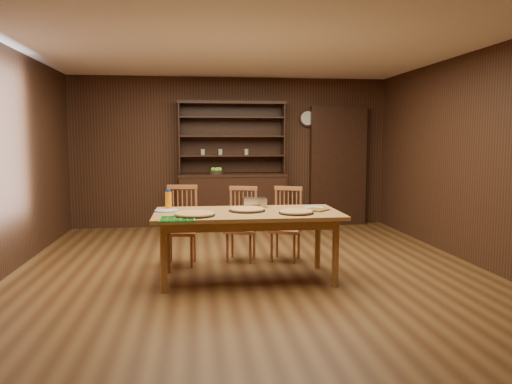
{
  "coord_description": "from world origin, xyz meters",
  "views": [
    {
      "loc": [
        -0.64,
        -5.76,
        1.54
      ],
      "look_at": [
        0.12,
        0.4,
        0.87
      ],
      "focal_mm": 35.0,
      "sensor_mm": 36.0,
      "label": 1
    }
  ],
  "objects": [
    {
      "name": "fruit_bowl",
      "position": [
        -0.28,
        2.69,
        0.99
      ],
      "size": [
        0.26,
        0.26,
        0.12
      ],
      "color": "black",
      "rests_on": "china_hutch"
    },
    {
      "name": "wall_clock",
      "position": [
        1.35,
        2.96,
        1.9
      ],
      "size": [
        0.3,
        0.05,
        0.3
      ],
      "color": "black",
      "rests_on": "room_shell"
    },
    {
      "name": "chair_right",
      "position": [
        0.52,
        0.42,
        0.49
      ],
      "size": [
        0.49,
        0.48,
        0.93
      ],
      "rotation": [
        0.0,
        0.0,
        -0.41
      ],
      "color": "#B2683D",
      "rests_on": "floor"
    },
    {
      "name": "doorway",
      "position": [
        1.9,
        2.9,
        1.05
      ],
      "size": [
        1.0,
        0.18,
        2.1
      ],
      "primitive_type": "cube",
      "color": "black",
      "rests_on": "floor"
    },
    {
      "name": "cooling_rack",
      "position": [
        -0.81,
        -0.88,
        0.76
      ],
      "size": [
        0.43,
        0.43,
        0.02
      ],
      "primitive_type": null,
      "rotation": [
        0.0,
        0.0,
        0.4
      ],
      "color": "#0B9726",
      "rests_on": "dining_table"
    },
    {
      "name": "pizza_left",
      "position": [
        -0.65,
        -0.67,
        0.77
      ],
      "size": [
        0.42,
        0.42,
        0.04
      ],
      "color": "black",
      "rests_on": "dining_table"
    },
    {
      "name": "china_hutch",
      "position": [
        -0.0,
        2.75,
        0.6
      ],
      "size": [
        1.84,
        0.52,
        2.17
      ],
      "color": "black",
      "rests_on": "floor"
    },
    {
      "name": "juice_bottle",
      "position": [
        -0.93,
        -0.18,
        0.86
      ],
      "size": [
        0.07,
        0.07,
        0.23
      ],
      "color": "orange",
      "rests_on": "dining_table"
    },
    {
      "name": "floor",
      "position": [
        0.0,
        0.0,
        0.0
      ],
      "size": [
        6.0,
        6.0,
        0.0
      ],
      "primitive_type": "plane",
      "color": "brown",
      "rests_on": "ground"
    },
    {
      "name": "pot_holder_a",
      "position": [
        0.65,
        -0.42,
        0.76
      ],
      "size": [
        0.29,
        0.29,
        0.02
      ],
      "primitive_type": "cube",
      "rotation": [
        0.0,
        0.0,
        0.6
      ],
      "color": "#A01217",
      "rests_on": "dining_table"
    },
    {
      "name": "foil_dish",
      "position": [
        0.05,
        -0.07,
        0.8
      ],
      "size": [
        0.27,
        0.2,
        0.11
      ],
      "primitive_type": "cube",
      "rotation": [
        0.0,
        0.0,
        -0.03
      ],
      "color": "white",
      "rests_on": "dining_table"
    },
    {
      "name": "room_shell",
      "position": [
        0.0,
        0.0,
        1.58
      ],
      "size": [
        6.0,
        6.0,
        6.0
      ],
      "color": "white",
      "rests_on": "floor"
    },
    {
      "name": "chair_left",
      "position": [
        -0.81,
        0.36,
        0.51
      ],
      "size": [
        0.44,
        0.43,
        0.97
      ],
      "rotation": [
        0.0,
        0.0,
        -0.14
      ],
      "color": "#B2683D",
      "rests_on": "floor"
    },
    {
      "name": "chair_center",
      "position": [
        -0.05,
        0.47,
        0.49
      ],
      "size": [
        0.47,
        0.46,
        0.93
      ],
      "rotation": [
        0.0,
        0.0,
        -0.3
      ],
      "color": "#B2683D",
      "rests_on": "floor"
    },
    {
      "name": "pizza_center",
      "position": [
        -0.08,
        -0.4,
        0.77
      ],
      "size": [
        0.4,
        0.4,
        0.04
      ],
      "color": "black",
      "rests_on": "dining_table"
    },
    {
      "name": "dining_table",
      "position": [
        -0.08,
        -0.44,
        0.67
      ],
      "size": [
        2.0,
        1.0,
        0.75
      ],
      "color": "#AD7C3C",
      "rests_on": "floor"
    },
    {
      "name": "pot_holder_b",
      "position": [
        0.69,
        -0.44,
        0.76
      ],
      "size": [
        0.31,
        0.31,
        0.02
      ],
      "primitive_type": "cube",
      "rotation": [
        0.0,
        0.0,
        -0.78
      ],
      "color": "#A01217",
      "rests_on": "dining_table"
    },
    {
      "name": "plate_right",
      "position": [
        0.7,
        -0.28,
        0.76
      ],
      "size": [
        0.25,
        0.25,
        0.02
      ],
      "color": "silver",
      "rests_on": "dining_table"
    },
    {
      "name": "plate_left",
      "position": [
        -0.95,
        -0.3,
        0.76
      ],
      "size": [
        0.27,
        0.27,
        0.02
      ],
      "color": "silver",
      "rests_on": "dining_table"
    },
    {
      "name": "pizza_right",
      "position": [
        0.42,
        -0.64,
        0.77
      ],
      "size": [
        0.37,
        0.37,
        0.04
      ],
      "color": "black",
      "rests_on": "dining_table"
    }
  ]
}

